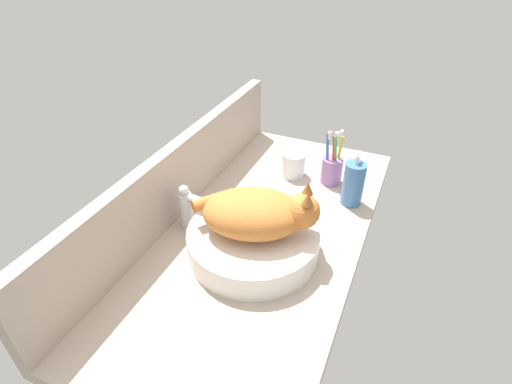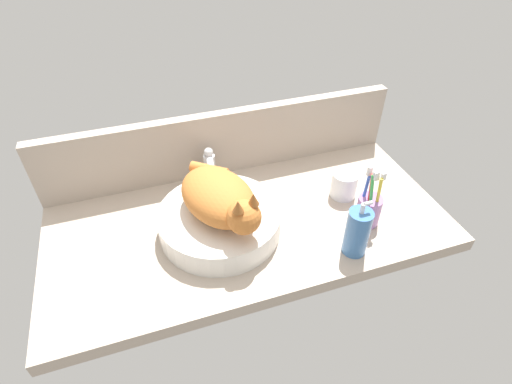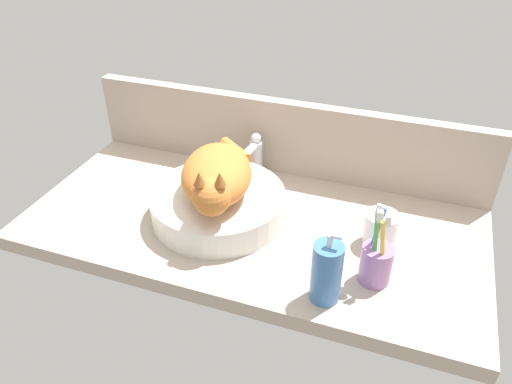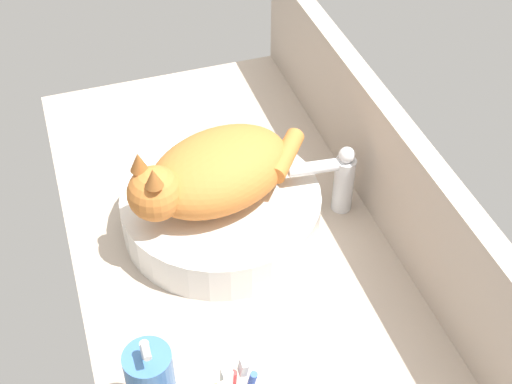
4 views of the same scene
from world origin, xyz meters
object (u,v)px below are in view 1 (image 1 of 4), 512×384
(sink_basin, at_px, (253,241))
(toothbrush_cup, at_px, (332,168))
(cat, at_px, (259,213))
(faucet, at_px, (189,206))
(water_glass, at_px, (293,166))
(soap_dispenser, at_px, (353,184))

(sink_basin, xyz_separation_m, toothbrush_cup, (0.41, -0.10, 0.02))
(cat, bearing_deg, sink_basin, 111.37)
(faucet, xyz_separation_m, toothbrush_cup, (0.38, -0.30, -0.02))
(sink_basin, bearing_deg, toothbrush_cup, -13.83)
(water_glass, bearing_deg, toothbrush_cup, -86.95)
(cat, distance_m, toothbrush_cup, 0.42)
(toothbrush_cup, distance_m, water_glass, 0.13)
(sink_basin, relative_size, water_glass, 4.10)
(sink_basin, bearing_deg, faucet, 83.47)
(sink_basin, relative_size, cat, 1.07)
(faucet, distance_m, water_glass, 0.42)
(faucet, relative_size, toothbrush_cup, 0.73)
(soap_dispenser, height_order, toothbrush_cup, toothbrush_cup)
(soap_dispenser, height_order, water_glass, soap_dispenser)
(soap_dispenser, bearing_deg, water_glass, 69.34)
(soap_dispenser, bearing_deg, toothbrush_cup, 44.27)
(cat, relative_size, water_glass, 3.83)
(sink_basin, distance_m, faucet, 0.21)
(toothbrush_cup, relative_size, water_glass, 2.27)
(soap_dispenser, bearing_deg, faucet, 127.22)
(cat, height_order, soap_dispenser, cat)
(soap_dispenser, xyz_separation_m, toothbrush_cup, (0.09, 0.09, -0.02))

